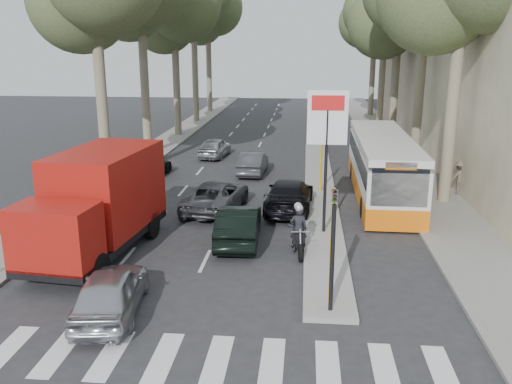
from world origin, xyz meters
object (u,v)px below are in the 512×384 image
silver_hatchback (111,292)px  city_bus (382,164)px  red_truck (99,201)px  dark_hatchback (239,224)px  motorcycle (298,229)px

silver_hatchback → city_bus: 15.82m
red_truck → silver_hatchback: bearing=-60.3°
dark_hatchback → red_truck: red_truck is taller
red_truck → motorcycle: size_ratio=3.26×
dark_hatchback → red_truck: (-4.74, -1.54, 1.21)m
city_bus → motorcycle: (-3.93, -7.77, -0.74)m
red_truck → motorcycle: 7.09m
red_truck → city_bus: (10.90, 8.59, -0.34)m
dark_hatchback → motorcycle: (2.23, -0.73, 0.13)m
red_truck → city_bus: red_truck is taller
red_truck → city_bus: 13.88m
dark_hatchback → silver_hatchback: bearing=62.5°
city_bus → motorcycle: bearing=-116.0°
silver_hatchback → red_truck: red_truck is taller
city_bus → motorcycle: size_ratio=5.28×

